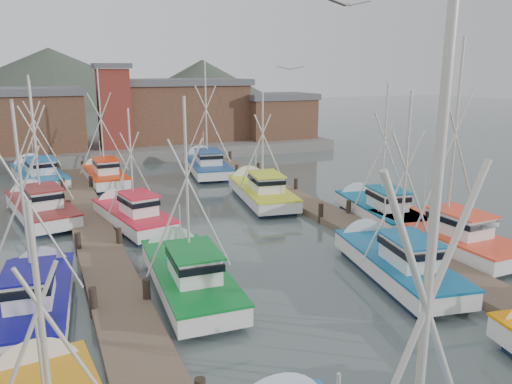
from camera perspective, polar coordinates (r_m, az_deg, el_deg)
name	(u,v)px	position (r m, az deg, el deg)	size (l,w,h in m)	color
ground	(265,266)	(23.96, 1.06, -8.50)	(260.00, 260.00, 0.00)	#4D5C5A
dock_left	(102,255)	(25.87, -17.20, -6.92)	(2.30, 46.00, 1.50)	brown
dock_right	(343,222)	(30.47, 9.93, -3.37)	(2.30, 46.00, 1.50)	brown
quay	(130,147)	(58.52, -14.22, 5.01)	(44.00, 16.00, 1.20)	gray
shed_left	(19,119)	(55.39, -25.46, 7.53)	(12.72, 8.48, 6.20)	brown
shed_center	(180,109)	(59.32, -8.66, 9.36)	(14.84, 9.54, 6.90)	brown
shed_right	(277,115)	(60.41, 2.37, 8.77)	(8.48, 6.36, 5.20)	brown
lookout_tower	(114,106)	(53.76, -15.93, 9.48)	(3.60, 3.60, 8.50)	maroon
distant_hills	(22,106)	(143.08, -25.18, 8.84)	(175.00, 140.00, 42.00)	#434B3F
boat_4	(186,273)	(21.70, -7.97, -9.14)	(3.56, 8.95, 8.86)	#0F1E35
boat_5	(391,261)	(23.60, 15.23, -7.59)	(4.08, 8.94, 8.99)	#0F1E35
boat_6	(36,296)	(21.23, -23.80, -10.78)	(3.53, 8.31, 8.75)	#0F1E35
boat_7	(435,232)	(28.23, 19.77, -4.36)	(4.56, 9.44, 11.47)	#0F1E35
boat_8	(131,215)	(30.69, -14.15, -2.55)	(3.95, 8.49, 7.66)	#0F1E35
boat_9	(260,191)	(35.64, 0.41, 0.13)	(4.23, 9.72, 8.49)	#0F1E35
boat_10	(39,207)	(34.34, -23.51, -1.55)	(4.40, 9.49, 9.60)	#0F1E35
boat_11	(375,209)	(31.92, 13.50, -1.87)	(3.90, 8.61, 9.06)	#0F1E35
boat_12	(104,175)	(42.95, -17.03, 1.88)	(3.89, 8.55, 9.91)	#0F1E35
boat_13	(206,165)	(45.68, -5.75, 3.11)	(4.46, 10.22, 10.68)	#0F1E35
boat_14	(37,174)	(45.04, -23.70, 1.85)	(4.56, 10.14, 9.26)	#0F1E35
gull_near	(348,4)	(15.14, 10.45, 20.41)	(1.55, 0.63, 0.24)	gray
gull_far	(290,68)	(27.38, 3.90, 13.91)	(1.55, 0.66, 0.24)	gray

